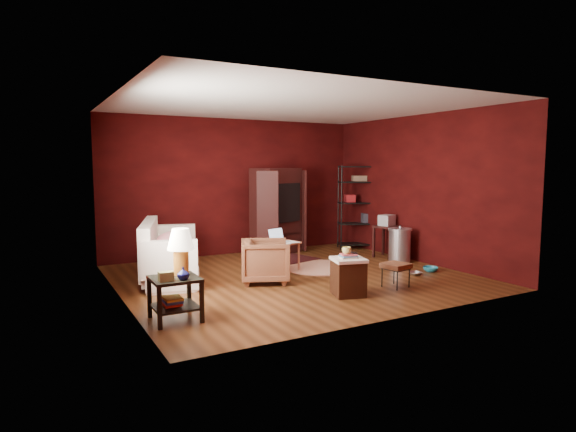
% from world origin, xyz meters
% --- Properties ---
extents(room, '(5.54, 5.04, 2.84)m').
position_xyz_m(room, '(-0.04, -0.01, 1.40)').
color(room, brown).
rests_on(room, ground).
extents(sofa, '(1.00, 2.03, 0.76)m').
position_xyz_m(sofa, '(-1.84, 0.84, 0.38)').
color(sofa, white).
rests_on(sofa, ground).
extents(armchair, '(0.91, 0.94, 0.75)m').
position_xyz_m(armchair, '(-0.57, -0.10, 0.37)').
color(armchair, black).
rests_on(armchair, ground).
extents(pet_bowl_steel, '(0.22, 0.06, 0.22)m').
position_xyz_m(pet_bowl_steel, '(1.87, -0.87, 0.11)').
color(pet_bowl_steel, silver).
rests_on(pet_bowl_steel, ground).
extents(pet_bowl_turquoise, '(0.27, 0.18, 0.26)m').
position_xyz_m(pet_bowl_turquoise, '(2.29, -0.80, 0.13)').
color(pet_bowl_turquoise, teal).
rests_on(pet_bowl_turquoise, ground).
extents(vase, '(0.15, 0.15, 0.14)m').
position_xyz_m(vase, '(-2.29, -1.44, 0.59)').
color(vase, '#0E0F46').
rests_on(vase, side_table).
extents(mug, '(0.13, 0.11, 0.13)m').
position_xyz_m(mug, '(0.08, -1.37, 0.66)').
color(mug, '#F4E677').
rests_on(mug, hamper).
extents(side_table, '(0.55, 0.55, 1.09)m').
position_xyz_m(side_table, '(-2.29, -1.22, 0.65)').
color(side_table, black).
rests_on(side_table, ground).
extents(sofa_cushions, '(1.38, 2.22, 0.87)m').
position_xyz_m(sofa_cushions, '(-1.87, 0.88, 0.43)').
color(sofa_cushions, white).
rests_on(sofa_cushions, sofa).
extents(hamper, '(0.54, 0.54, 0.62)m').
position_xyz_m(hamper, '(0.11, -1.37, 0.28)').
color(hamper, '#421D0F').
rests_on(hamper, ground).
extents(footstool, '(0.42, 0.42, 0.37)m').
position_xyz_m(footstool, '(1.02, -1.34, 0.32)').
color(footstool, black).
rests_on(footstool, ground).
extents(rug_round, '(1.83, 1.83, 0.01)m').
position_xyz_m(rug_round, '(0.79, 0.40, 0.01)').
color(rug_round, white).
rests_on(rug_round, ground).
extents(rug_oriental, '(1.38, 1.08, 0.01)m').
position_xyz_m(rug_oriental, '(0.51, 1.28, 0.02)').
color(rug_oriental, '#531618').
rests_on(rug_oriental, ground).
extents(laptop_desk, '(0.69, 0.59, 0.74)m').
position_xyz_m(laptop_desk, '(0.03, 0.50, 0.46)').
color(laptop_desk, '#E59068').
rests_on(laptop_desk, ground).
extents(tv_armoire, '(1.31, 1.05, 1.79)m').
position_xyz_m(tv_armoire, '(0.75, 2.02, 0.93)').
color(tv_armoire, '#3A1110').
rests_on(tv_armoire, ground).
extents(wire_shelving, '(0.98, 0.72, 1.84)m').
position_xyz_m(wire_shelving, '(2.65, 1.71, 1.01)').
color(wire_shelving, black).
rests_on(wire_shelving, ground).
extents(small_stand, '(0.54, 0.54, 0.86)m').
position_xyz_m(small_stand, '(2.49, 0.61, 0.64)').
color(small_stand, '#3A1110').
rests_on(small_stand, ground).
extents(trash_can, '(0.55, 0.55, 0.70)m').
position_xyz_m(trash_can, '(2.39, 0.10, 0.33)').
color(trash_can, white).
rests_on(trash_can, ground).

